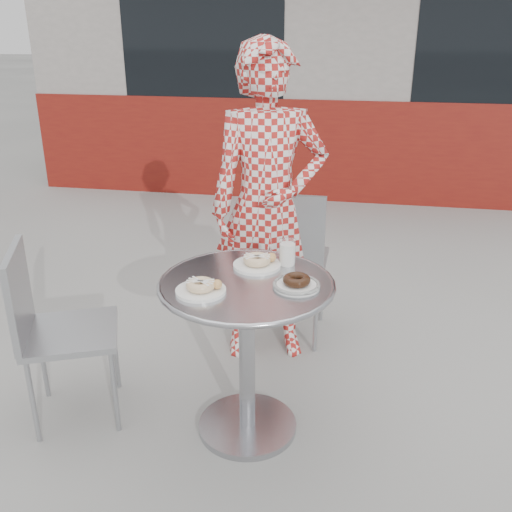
% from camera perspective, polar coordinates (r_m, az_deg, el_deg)
% --- Properties ---
extents(ground, '(60.00, 60.00, 0.00)m').
position_cam_1_polar(ground, '(2.67, 0.19, -16.72)').
color(ground, '#9E9C96').
rests_on(ground, ground).
extents(storefront, '(6.02, 4.55, 3.00)m').
position_cam_1_polar(storefront, '(7.62, 8.15, 20.60)').
color(storefront, gray).
rests_on(storefront, ground).
extents(bistro_table, '(0.72, 0.72, 0.73)m').
position_cam_1_polar(bistro_table, '(2.36, -0.93, -6.46)').
color(bistro_table, '#B3B3B8').
rests_on(bistro_table, ground).
extents(chair_far, '(0.43, 0.43, 0.89)m').
position_cam_1_polar(chair_far, '(3.25, 3.14, -3.45)').
color(chair_far, '#9EA1A6').
rests_on(chair_far, ground).
extents(chair_left, '(0.52, 0.52, 0.83)m').
position_cam_1_polar(chair_left, '(2.74, -17.85, -10.39)').
color(chair_left, '#9EA1A6').
rests_on(chair_left, ground).
extents(seated_person, '(0.68, 0.55, 1.64)m').
position_cam_1_polar(seated_person, '(2.89, 1.23, 4.85)').
color(seated_person, '#A31C19').
rests_on(seated_person, ground).
extents(plate_far, '(0.20, 0.20, 0.05)m').
position_cam_1_polar(plate_far, '(2.41, 0.18, -0.60)').
color(plate_far, white).
rests_on(plate_far, bistro_table).
extents(plate_near, '(0.20, 0.20, 0.05)m').
position_cam_1_polar(plate_near, '(2.20, -5.46, -3.15)').
color(plate_near, white).
rests_on(plate_near, bistro_table).
extents(plate_checker, '(0.19, 0.19, 0.05)m').
position_cam_1_polar(plate_checker, '(2.24, 4.07, -2.75)').
color(plate_checker, white).
rests_on(plate_checker, bistro_table).
extents(milk_cup, '(0.07, 0.07, 0.11)m').
position_cam_1_polar(milk_cup, '(2.43, 3.15, 0.30)').
color(milk_cup, white).
rests_on(milk_cup, bistro_table).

